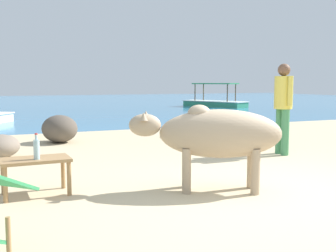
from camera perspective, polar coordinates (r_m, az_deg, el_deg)
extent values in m
cube|color=#CCB78E|center=(4.99, 16.03, -9.34)|extent=(18.00, 14.00, 0.04)
cube|color=teal|center=(25.92, -16.53, 2.88)|extent=(60.00, 36.00, 0.03)
cylinder|color=tan|center=(4.77, 2.60, -6.30)|extent=(0.11, 0.11, 0.53)
cylinder|color=tan|center=(5.06, 2.60, -5.59)|extent=(0.11, 0.11, 0.53)
cylinder|color=tan|center=(4.83, 12.08, -6.27)|extent=(0.11, 0.11, 0.53)
cylinder|color=tan|center=(5.12, 11.55, -5.56)|extent=(0.11, 0.11, 0.53)
ellipsoid|color=tan|center=(4.86, 7.30, -1.06)|extent=(1.53, 1.12, 0.58)
ellipsoid|color=tan|center=(4.86, -3.24, 0.12)|extent=(0.45, 0.38, 0.27)
cone|color=tan|center=(4.72, -3.41, 1.34)|extent=(0.13, 0.13, 0.10)
cone|color=tan|center=(4.98, -3.09, 1.59)|extent=(0.13, 0.13, 0.10)
ellipsoid|color=tan|center=(4.82, 4.35, 1.84)|extent=(0.34, 0.33, 0.19)
cube|color=#A37A4C|center=(4.91, -18.00, -4.50)|extent=(0.77, 0.46, 0.04)
cylinder|color=#A37A4C|center=(5.18, -14.41, -6.27)|extent=(0.05, 0.05, 0.39)
cylinder|color=#A37A4C|center=(4.83, -13.61, -7.14)|extent=(0.05, 0.05, 0.39)
cylinder|color=#A37A4C|center=(5.10, -21.99, -6.71)|extent=(0.05, 0.05, 0.39)
cylinder|color=#A37A4C|center=(4.75, -21.74, -7.63)|extent=(0.05, 0.05, 0.39)
cylinder|color=#A3C6D1|center=(4.81, -17.84, -3.16)|extent=(0.07, 0.07, 0.22)
cylinder|color=#A3C6D1|center=(4.79, -17.89, -1.50)|extent=(0.03, 0.03, 0.06)
cylinder|color=red|center=(4.79, -17.91, -1.05)|extent=(0.03, 0.03, 0.02)
cylinder|color=#A37A4C|center=(3.22, -21.33, -14.61)|extent=(0.04, 0.04, 0.34)
cylinder|color=#428956|center=(7.53, 16.00, -0.85)|extent=(0.14, 0.14, 0.82)
cylinder|color=#428956|center=(7.68, 15.27, -0.70)|extent=(0.14, 0.14, 0.82)
cylinder|color=#DBC64C|center=(7.56, 15.78, 4.51)|extent=(0.32, 0.32, 0.58)
cylinder|color=#DBC64C|center=(7.38, 16.68, 4.67)|extent=(0.09, 0.09, 0.52)
cylinder|color=#DBC64C|center=(7.73, 14.94, 4.77)|extent=(0.09, 0.09, 0.52)
sphere|color=brown|center=(7.56, 15.87, 7.54)|extent=(0.22, 0.22, 0.22)
ellipsoid|color=gray|center=(9.77, 2.97, 0.03)|extent=(0.86, 0.86, 0.52)
ellipsoid|color=brown|center=(9.26, 11.39, -0.34)|extent=(0.95, 1.06, 0.54)
ellipsoid|color=gray|center=(7.57, -22.30, -2.63)|extent=(0.88, 0.91, 0.40)
ellipsoid|color=brown|center=(9.10, -14.87, -0.37)|extent=(0.89, 0.98, 0.59)
cube|color=#338E66|center=(22.61, 6.53, 3.05)|extent=(2.48, 3.73, 0.28)
cube|color=white|center=(22.60, 6.53, 3.46)|extent=(2.56, 3.82, 0.04)
cylinder|color=brown|center=(22.29, 9.39, 4.55)|extent=(0.06, 0.06, 0.95)
cylinder|color=brown|center=(21.65, 8.27, 4.52)|extent=(0.06, 0.06, 0.95)
cylinder|color=brown|center=(23.54, 4.96, 4.68)|extent=(0.06, 0.06, 0.95)
cylinder|color=brown|center=(22.93, 3.79, 4.66)|extent=(0.06, 0.06, 0.95)
cube|color=#339356|center=(22.58, 6.56, 5.89)|extent=(1.89, 2.68, 0.06)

